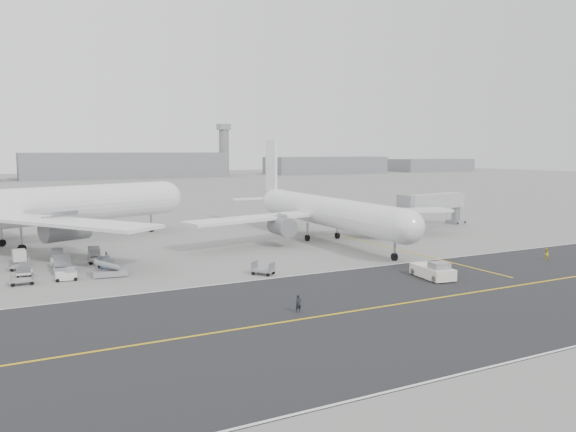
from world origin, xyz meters
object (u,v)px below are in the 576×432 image
airliner_b (323,211)px  ground_crew_a (298,304)px  control_tower (224,149)px  ground_crew_b (546,254)px  airliner_a (12,209)px  pushback_tug (433,271)px  jet_bridge (433,203)px

airliner_b → ground_crew_a: (-24.03, -35.75, -4.13)m
control_tower → ground_crew_a: (-99.46, -280.95, -15.41)m
ground_crew_b → ground_crew_a: bearing=-12.9°
airliner_b → ground_crew_a: size_ratio=29.53×
airliner_a → ground_crew_b: 78.53m
airliner_a → ground_crew_a: size_ratio=35.29×
ground_crew_b → airliner_b: bearing=-79.4°
control_tower → airliner_a: control_tower is taller
ground_crew_b → pushback_tug: bearing=-17.5°
airliner_a → jet_bridge: size_ratio=3.33×
jet_bridge → ground_crew_a: jet_bridge is taller
airliner_b → control_tower: bearing=74.4°
pushback_tug → jet_bridge: bearing=55.9°
ground_crew_a → ground_crew_b: ground_crew_a is taller
pushback_tug → ground_crew_b: 21.77m
airliner_b → ground_crew_a: airliner_b is taller
airliner_a → ground_crew_b: (65.18, -43.46, -5.42)m
airliner_a → airliner_b: size_ratio=1.19×
control_tower → pushback_tug: size_ratio=4.09×
jet_bridge → ground_crew_a: (-52.02, -40.34, -3.82)m
jet_bridge → ground_crew_b: bearing=-115.7°
airliner_b → ground_crew_b: airliner_b is taller
jet_bridge → pushback_tug: bearing=-141.4°
control_tower → ground_crew_b: size_ratio=19.61×
control_tower → pushback_tug: bearing=-105.9°
control_tower → jet_bridge: size_ratio=1.74×
ground_crew_a → ground_crew_b: size_ratio=1.06×
pushback_tug → control_tower: bearing=81.5°
airliner_a → airliner_b: (46.68, -14.39, -1.24)m
control_tower → ground_crew_a: bearing=-109.5°
jet_bridge → airliner_b: bearing=179.4°
airliner_b → ground_crew_b: 34.71m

